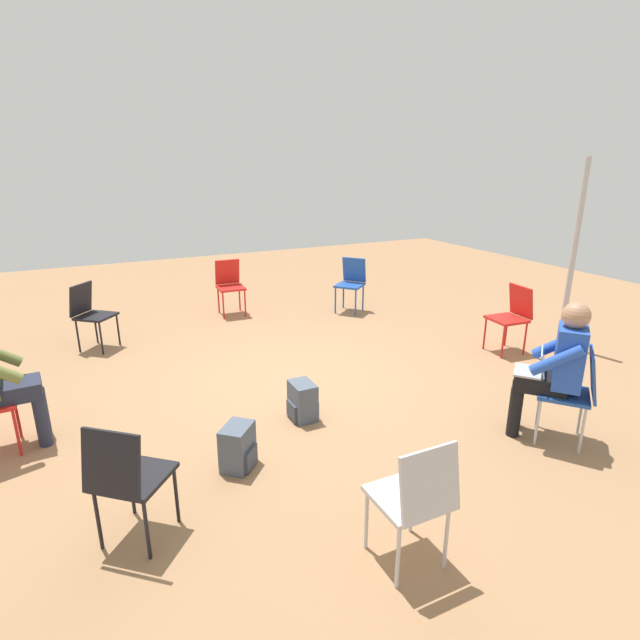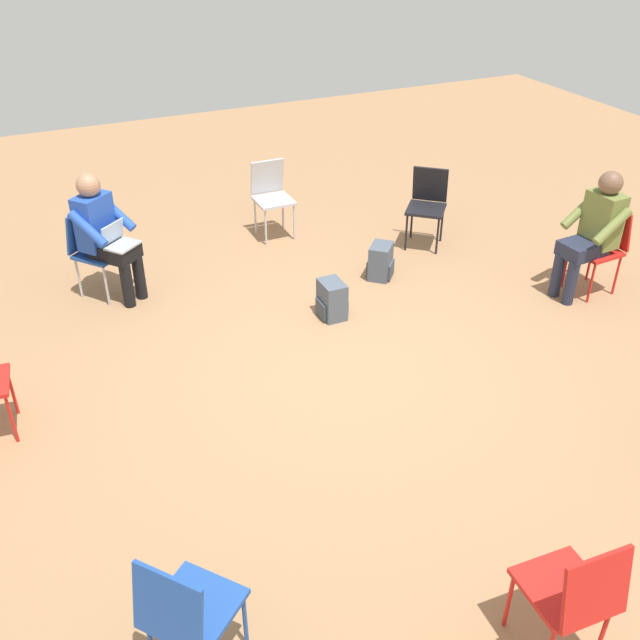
# 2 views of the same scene
# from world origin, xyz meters

# --- Properties ---
(ground_plane) EXTENTS (15.80, 15.80, 0.00)m
(ground_plane) POSITION_xyz_m (0.00, 0.00, 0.00)
(ground_plane) COLOR #99704C
(chair_southwest) EXTENTS (0.58, 0.58, 0.85)m
(chair_southwest) POSITION_xyz_m (-2.20, -1.63, 0.50)
(chair_southwest) COLOR #1E4799
(chair_southwest) RESTS_ON ground
(chair_east) EXTENTS (0.46, 0.42, 0.85)m
(chair_east) POSITION_xyz_m (2.76, -0.12, 0.50)
(chair_east) COLOR red
(chair_east) RESTS_ON ground
(chair_north) EXTENTS (0.42, 0.46, 0.85)m
(chair_north) POSITION_xyz_m (-0.21, 2.84, 0.50)
(chair_north) COLOR red
(chair_north) RESTS_ON ground
(chair_northwest) EXTENTS (0.59, 0.58, 0.85)m
(chair_northwest) POSITION_xyz_m (-1.82, 1.87, 0.50)
(chair_northwest) COLOR black
(chair_northwest) RESTS_ON ground
(chair_southeast) EXTENTS (0.58, 0.58, 0.85)m
(chair_southeast) POSITION_xyz_m (2.06, -1.91, 0.50)
(chair_southeast) COLOR #1E4799
(chair_southeast) RESTS_ON ground
(chair_west) EXTENTS (0.44, 0.40, 0.85)m
(chair_west) POSITION_xyz_m (-2.75, 0.41, 0.50)
(chair_west) COLOR #B7B7BC
(chair_west) RESTS_ON ground
(person_with_laptop) EXTENTS (0.64, 0.63, 1.24)m
(person_with_laptop) POSITION_xyz_m (-2.07, -1.53, 0.69)
(person_with_laptop) COLOR black
(person_with_laptop) RESTS_ON ground
(person_in_olive) EXTENTS (0.51, 0.54, 1.24)m
(person_in_olive) POSITION_xyz_m (-0.20, 2.68, 0.69)
(person_in_olive) COLOR #23283D
(person_in_olive) RESTS_ON ground
(backpack_near_laptop_user) EXTENTS (0.34, 0.34, 0.36)m
(backpack_near_laptop_user) POSITION_xyz_m (-1.31, 1.03, 0.16)
(backpack_near_laptop_user) COLOR #475160
(backpack_near_laptop_user) RESTS_ON ground
(backpack_by_empty_chair) EXTENTS (0.28, 0.25, 0.36)m
(backpack_by_empty_chair) POSITION_xyz_m (-0.82, 0.25, 0.16)
(backpack_by_empty_chair) COLOR #475160
(backpack_by_empty_chair) RESTS_ON ground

